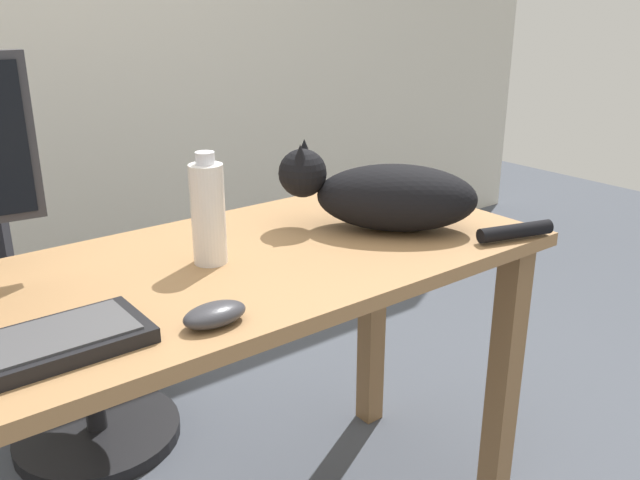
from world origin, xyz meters
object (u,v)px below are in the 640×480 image
Objects in this scene: computer_mouse at (213,315)px; office_chair at (65,324)px; water_bottle at (208,213)px; cat at (386,195)px.

office_chair is at bearing 89.31° from computer_mouse.
computer_mouse is at bearing -90.69° from office_chair.
water_bottle is (0.13, 0.25, 0.09)m from computer_mouse.
computer_mouse is at bearing -118.37° from water_bottle.
cat is at bearing -8.75° from water_bottle.
water_bottle reaches higher than cat.
cat is 4.17× the size of computer_mouse.
cat reaches higher than office_chair.
cat reaches higher than computer_mouse.
cat is 2.05× the size of water_bottle.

